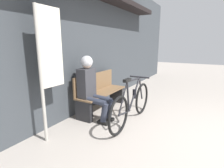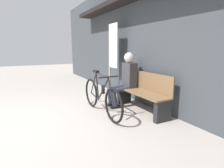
{
  "view_description": "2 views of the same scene",
  "coord_description": "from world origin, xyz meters",
  "px_view_note": "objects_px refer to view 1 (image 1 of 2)",
  "views": [
    {
      "loc": [
        -2.78,
        0.42,
        1.46
      ],
      "look_at": [
        0.06,
        2.06,
        0.71
      ],
      "focal_mm": 28.0,
      "sensor_mm": 36.0,
      "label": 1
    },
    {
      "loc": [
        3.25,
        0.19,
        1.34
      ],
      "look_at": [
        0.09,
        1.91,
        0.6
      ],
      "focal_mm": 28.0,
      "sensor_mm": 36.0,
      "label": 2
    }
  ],
  "objects_px": {
    "park_bench_near": "(101,94)",
    "person_seated": "(91,84)",
    "bicycle": "(132,104)",
    "banner_pole": "(48,58)"
  },
  "relations": [
    {
      "from": "person_seated",
      "to": "bicycle",
      "type": "bearing_deg",
      "value": -72.39
    },
    {
      "from": "park_bench_near",
      "to": "person_seated",
      "type": "bearing_deg",
      "value": -167.44
    },
    {
      "from": "bicycle",
      "to": "person_seated",
      "type": "distance_m",
      "value": 0.87
    },
    {
      "from": "park_bench_near",
      "to": "person_seated",
      "type": "distance_m",
      "value": 0.61
    },
    {
      "from": "park_bench_near",
      "to": "banner_pole",
      "type": "relative_size",
      "value": 0.72
    },
    {
      "from": "park_bench_near",
      "to": "person_seated",
      "type": "height_order",
      "value": "person_seated"
    },
    {
      "from": "person_seated",
      "to": "banner_pole",
      "type": "bearing_deg",
      "value": 172.89
    },
    {
      "from": "banner_pole",
      "to": "bicycle",
      "type": "bearing_deg",
      "value": -38.14
    },
    {
      "from": "park_bench_near",
      "to": "bicycle",
      "type": "bearing_deg",
      "value": -106.41
    },
    {
      "from": "banner_pole",
      "to": "park_bench_near",
      "type": "bearing_deg",
      "value": 0.13
    }
  ]
}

